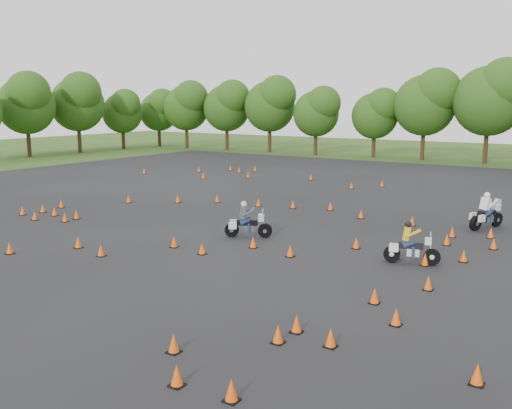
{
  "coord_description": "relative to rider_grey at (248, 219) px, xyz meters",
  "views": [
    {
      "loc": [
        14.09,
        -17.7,
        5.85
      ],
      "look_at": [
        0.0,
        4.0,
        1.2
      ],
      "focal_mm": 40.0,
      "sensor_mm": 36.0,
      "label": 1
    }
  ],
  "objects": [
    {
      "name": "traffic_cones",
      "position": [
        -0.59,
        2.94,
        -0.58
      ],
      "size": [
        36.23,
        33.39,
        0.45
      ],
      "color": "#FC560A",
      "rests_on": "asphalt_pad"
    },
    {
      "name": "asphalt_pad",
      "position": [
        -0.52,
        3.42,
        -0.81
      ],
      "size": [
        62.0,
        62.0,
        0.0
      ],
      "primitive_type": "plane",
      "color": "black",
      "rests_on": "ground"
    },
    {
      "name": "rider_yellow",
      "position": [
        7.37,
        -0.27,
        -0.02
      ],
      "size": [
        2.12,
        1.16,
        1.57
      ],
      "primitive_type": null,
      "rotation": [
        0.0,
        0.0,
        0.28
      ],
      "color": "gold",
      "rests_on": "ground"
    },
    {
      "name": "rider_white",
      "position": [
        8.37,
        7.54,
        0.07
      ],
      "size": [
        1.55,
        2.35,
        1.75
      ],
      "primitive_type": null,
      "rotation": [
        0.0,
        0.0,
        1.15
      ],
      "color": "white",
      "rests_on": "ground"
    },
    {
      "name": "treeline",
      "position": [
        1.58,
        32.14,
        3.84
      ],
      "size": [
        87.36,
        32.3,
        10.66
      ],
      "color": "#2A4E16",
      "rests_on": "ground"
    },
    {
      "name": "ground",
      "position": [
        -0.52,
        -2.58,
        -0.81
      ],
      "size": [
        140.0,
        140.0,
        0.0
      ],
      "primitive_type": "plane",
      "color": "#2D5119",
      "rests_on": "ground"
    },
    {
      "name": "rider_grey",
      "position": [
        0.0,
        0.0,
        0.0
      ],
      "size": [
        2.15,
        1.53,
        1.61
      ],
      "primitive_type": null,
      "rotation": [
        0.0,
        0.0,
        0.48
      ],
      "color": "#464B4F",
      "rests_on": "ground"
    }
  ]
}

